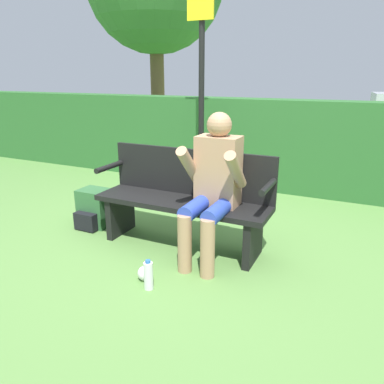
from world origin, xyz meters
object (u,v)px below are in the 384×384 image
at_px(person_seated, 213,183).
at_px(signpost, 201,84).
at_px(water_bottle, 148,275).
at_px(backpack, 94,209).
at_px(park_bench, 184,198).

xyz_separation_m(person_seated, signpost, (-0.83, 1.62, 0.71)).
height_order(person_seated, water_bottle, person_seated).
height_order(backpack, water_bottle, backpack).
relative_size(water_bottle, signpost, 0.09).
bearing_deg(person_seated, water_bottle, -107.89).
xyz_separation_m(park_bench, water_bottle, (0.11, -0.79, -0.33)).
xyz_separation_m(park_bench, signpost, (-0.51, 1.50, 0.92)).
bearing_deg(signpost, park_bench, -71.02).
height_order(person_seated, signpost, signpost).
distance_m(park_bench, backpack, 1.04).
bearing_deg(person_seated, park_bench, 158.66).
height_order(person_seated, backpack, person_seated).
relative_size(person_seated, backpack, 3.16).
bearing_deg(water_bottle, signpost, 105.19).
height_order(park_bench, backpack, park_bench).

